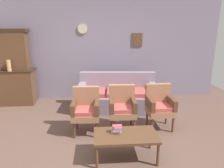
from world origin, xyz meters
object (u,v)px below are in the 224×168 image
at_px(vase_on_cabinet, 9,66).
at_px(armchair_row_middle, 122,106).
at_px(side_cabinet, 13,87).
at_px(armchair_by_doorway, 160,105).
at_px(floral_couch, 117,97).
at_px(coffee_table, 126,137).
at_px(book_stack_on_table, 117,129).
at_px(armchair_near_cabinet, 86,108).

height_order(vase_on_cabinet, armchair_row_middle, vase_on_cabinet).
relative_size(side_cabinet, armchair_by_doorway, 1.28).
distance_m(vase_on_cabinet, floral_couch, 2.83).
height_order(armchair_by_doorway, coffee_table, armchair_by_doorway).
bearing_deg(vase_on_cabinet, armchair_by_doorway, -22.97).
bearing_deg(book_stack_on_table, side_cabinet, 134.18).
height_order(vase_on_cabinet, coffee_table, vase_on_cabinet).
bearing_deg(vase_on_cabinet, armchair_near_cabinet, -38.32).
xyz_separation_m(armchair_near_cabinet, coffee_table, (0.66, -0.92, -0.12)).
xyz_separation_m(armchair_row_middle, coffee_table, (-0.06, -0.99, -0.12)).
xyz_separation_m(armchair_near_cabinet, armchair_row_middle, (0.72, 0.07, 0.00)).
bearing_deg(armchair_by_doorway, vase_on_cabinet, 157.03).
distance_m(floral_couch, book_stack_on_table, 1.98).
relative_size(floral_couch, book_stack_on_table, 11.49).
height_order(side_cabinet, armchair_by_doorway, side_cabinet).
bearing_deg(book_stack_on_table, vase_on_cabinet, 135.98).
relative_size(armchair_near_cabinet, book_stack_on_table, 5.26).
distance_m(coffee_table, book_stack_on_table, 0.19).
bearing_deg(floral_couch, coffee_table, -91.95).
xyz_separation_m(floral_couch, armchair_by_doorway, (0.77, -1.02, 0.17)).
distance_m(floral_couch, armchair_row_middle, 1.05).
xyz_separation_m(side_cabinet, armchair_near_cabinet, (2.00, -1.74, 0.03)).
bearing_deg(armchair_row_middle, side_cabinet, 148.44).
distance_m(armchair_by_doorway, coffee_table, 1.31).
xyz_separation_m(armchair_by_doorway, coffee_table, (-0.83, -1.00, -0.12)).
xyz_separation_m(vase_on_cabinet, armchair_row_middle, (2.69, -1.48, -0.57)).
bearing_deg(book_stack_on_table, armchair_row_middle, 77.79).
distance_m(vase_on_cabinet, armchair_by_doorway, 3.80).
relative_size(vase_on_cabinet, floral_couch, 0.14).
bearing_deg(coffee_table, floral_couch, 88.05).
xyz_separation_m(side_cabinet, coffee_table, (2.66, -2.66, -0.09)).
bearing_deg(armchair_row_middle, vase_on_cabinet, 151.13).
bearing_deg(book_stack_on_table, armchair_near_cabinet, 121.51).
xyz_separation_m(armchair_by_doorway, book_stack_on_table, (-0.97, -0.94, -0.02)).
bearing_deg(book_stack_on_table, floral_couch, 84.01).
relative_size(floral_couch, armchair_row_middle, 2.18).
bearing_deg(armchair_by_doorway, floral_couch, 126.87).
relative_size(armchair_near_cabinet, coffee_table, 0.90).
bearing_deg(book_stack_on_table, coffee_table, -25.63).
bearing_deg(vase_on_cabinet, floral_couch, -9.38).
distance_m(vase_on_cabinet, armchair_row_middle, 3.12).
relative_size(armchair_row_middle, book_stack_on_table, 5.26).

